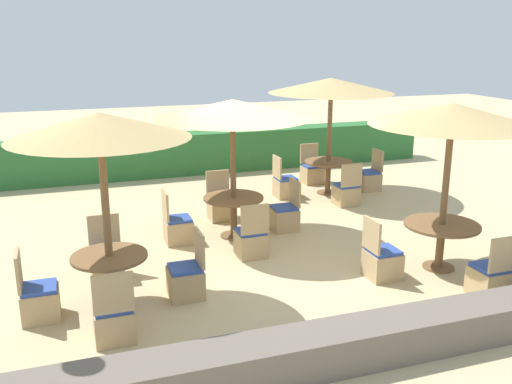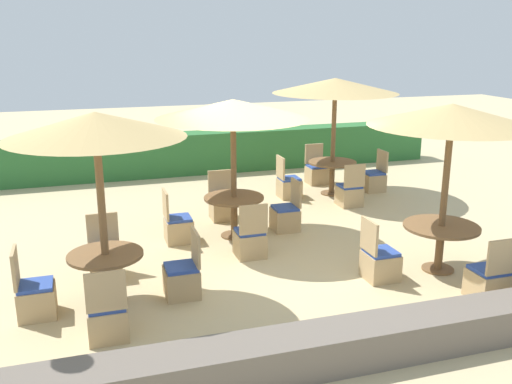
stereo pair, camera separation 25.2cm
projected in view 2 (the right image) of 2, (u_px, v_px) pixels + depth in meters
ground_plane at (267, 254)px, 9.36m from camera, size 40.00×40.00×0.00m
hedge_row at (194, 153)px, 14.65m from camera, size 13.00×0.70×1.04m
stone_border at (362, 342)px, 6.27m from camera, size 10.00×0.56×0.44m
parasol_front_left at (95, 126)px, 6.99m from camera, size 2.24×2.24×2.58m
round_table_front_left at (106, 266)px, 7.49m from camera, size 0.99×0.99×0.73m
patio_chair_front_left_north at (105, 260)px, 8.44m from camera, size 0.46×0.46×0.93m
patio_chair_front_left_south at (107, 318)px, 6.72m from camera, size 0.46×0.46×0.93m
patio_chair_front_left_east at (183, 278)px, 7.81m from camera, size 0.46×0.46×0.93m
patio_chair_front_left_west at (35, 297)px, 7.25m from camera, size 0.46×0.46×0.93m
parasol_back_right at (335, 86)px, 12.21m from camera, size 2.72×2.72×2.57m
round_table_back_right at (332, 168)px, 12.70m from camera, size 1.07×1.07×0.74m
patio_chair_back_right_north at (317, 173)px, 13.68m from camera, size 0.46×0.46×0.93m
patio_chair_back_right_west at (288, 186)px, 12.51m from camera, size 0.46×0.46×0.93m
patio_chair_back_right_east at (374, 180)px, 13.04m from camera, size 0.46×0.46×0.93m
patio_chair_back_right_south at (350, 194)px, 11.91m from camera, size 0.46×0.46×0.93m
parasol_center at (233, 109)px, 9.58m from camera, size 2.64×2.64×2.43m
round_table_center at (234, 205)px, 10.03m from camera, size 1.06×1.06×0.73m
patio_chair_center_west at (178, 227)px, 9.85m from camera, size 0.46×0.46×0.93m
patio_chair_center_east at (286, 216)px, 10.45m from camera, size 0.46×0.46×0.93m
patio_chair_center_north at (222, 206)px, 11.07m from camera, size 0.46×0.46×0.93m
patio_chair_center_south at (250, 241)px, 9.20m from camera, size 0.46×0.46×0.93m
parasol_front_right at (452, 116)px, 8.10m from camera, size 2.39×2.39×2.54m
round_table_front_right at (441, 234)px, 8.59m from camera, size 1.13×1.13×0.72m
patio_chair_front_right_west at (379, 262)px, 8.35m from camera, size 0.46×0.46×0.93m
patio_chair_front_right_south at (489, 281)px, 7.71m from camera, size 0.46×0.46×0.93m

